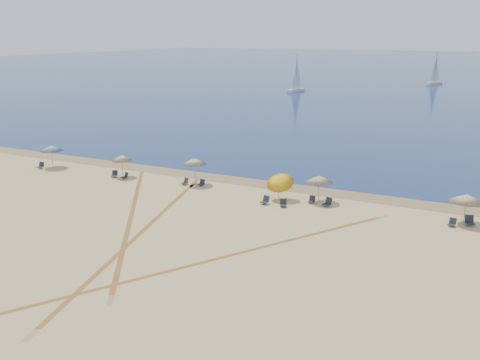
% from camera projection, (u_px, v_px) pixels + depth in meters
% --- Properties ---
extents(ground, '(160.00, 160.00, 0.00)m').
position_uv_depth(ground, '(75.00, 301.00, 26.35)').
color(ground, tan).
rests_on(ground, ground).
extents(ocean, '(500.00, 500.00, 0.00)m').
position_uv_depth(ocean, '(440.00, 65.00, 222.05)').
color(ocean, '#0C2151').
rests_on(ocean, ground).
extents(wet_sand, '(500.00, 500.00, 0.00)m').
position_uv_depth(wet_sand, '(258.00, 183.00, 47.22)').
color(wet_sand, olive).
rests_on(wet_sand, ground).
extents(umbrella_0, '(2.33, 2.33, 2.36)m').
position_uv_depth(umbrella_0, '(51.00, 148.00, 52.11)').
color(umbrella_0, gray).
rests_on(umbrella_0, ground).
extents(umbrella_1, '(1.90, 1.90, 2.23)m').
position_uv_depth(umbrella_1, '(122.00, 158.00, 48.67)').
color(umbrella_1, gray).
rests_on(umbrella_1, ground).
extents(umbrella_2, '(2.15, 2.15, 2.51)m').
position_uv_depth(umbrella_2, '(195.00, 161.00, 46.18)').
color(umbrella_2, gray).
rests_on(umbrella_2, ground).
extents(umbrella_3, '(2.27, 2.26, 2.48)m').
position_uv_depth(umbrella_3, '(280.00, 180.00, 41.89)').
color(umbrella_3, gray).
rests_on(umbrella_3, ground).
extents(umbrella_4, '(2.17, 2.18, 2.29)m').
position_uv_depth(umbrella_4, '(319.00, 179.00, 41.33)').
color(umbrella_4, gray).
rests_on(umbrella_4, ground).
extents(umbrella_5, '(2.35, 2.35, 2.28)m').
position_uv_depth(umbrella_5, '(467.00, 198.00, 36.56)').
color(umbrella_5, gray).
rests_on(umbrella_5, ground).
extents(chair_0, '(0.63, 0.71, 0.65)m').
position_uv_depth(chair_0, '(41.00, 166.00, 52.15)').
color(chair_0, black).
rests_on(chair_0, ground).
extents(chair_1, '(0.73, 0.78, 0.64)m').
position_uv_depth(chair_1, '(115.00, 174.00, 49.00)').
color(chair_1, black).
rests_on(chair_1, ground).
extents(chair_2, '(0.69, 0.74, 0.61)m').
position_uv_depth(chair_2, '(125.00, 176.00, 48.45)').
color(chair_2, black).
rests_on(chair_2, ground).
extents(chair_3, '(0.68, 0.73, 0.61)m').
position_uv_depth(chair_3, '(185.00, 182.00, 46.55)').
color(chair_3, black).
rests_on(chair_3, ground).
extents(chair_4, '(0.53, 0.61, 0.60)m').
position_uv_depth(chair_4, '(202.00, 183.00, 46.15)').
color(chair_4, black).
rests_on(chair_4, ground).
extents(chair_5, '(0.67, 0.74, 0.67)m').
position_uv_depth(chair_5, '(265.00, 200.00, 41.27)').
color(chair_5, black).
rests_on(chair_5, ground).
extents(chair_6, '(0.68, 0.73, 0.61)m').
position_uv_depth(chair_6, '(283.00, 203.00, 40.60)').
color(chair_6, black).
rests_on(chair_6, ground).
extents(chair_7, '(0.50, 0.59, 0.60)m').
position_uv_depth(chair_7, '(312.00, 200.00, 41.51)').
color(chair_7, black).
rests_on(chair_7, ground).
extents(chair_8, '(0.76, 0.82, 0.68)m').
position_uv_depth(chair_8, '(328.00, 202.00, 40.75)').
color(chair_8, black).
rests_on(chair_8, ground).
extents(chair_9, '(0.59, 0.66, 0.59)m').
position_uv_depth(chair_9, '(452.00, 223.00, 36.50)').
color(chair_9, black).
rests_on(chair_9, ground).
extents(chair_10, '(0.79, 0.86, 0.73)m').
position_uv_depth(chair_10, '(470.00, 221.00, 36.64)').
color(chair_10, black).
rests_on(chair_10, ground).
extents(sailboat_0, '(3.94, 5.84, 8.64)m').
position_uv_depth(sailboat_0, '(435.00, 75.00, 137.86)').
color(sailboat_0, white).
rests_on(sailboat_0, ocean).
extents(sailboat_1, '(2.70, 5.91, 8.54)m').
position_uv_depth(sailboat_1, '(296.00, 81.00, 120.65)').
color(sailboat_1, white).
rests_on(sailboat_1, ocean).
extents(tire_tracks, '(49.53, 44.35, 0.00)m').
position_uv_depth(tire_tracks, '(164.00, 230.00, 35.89)').
color(tire_tracks, tan).
rests_on(tire_tracks, ground).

